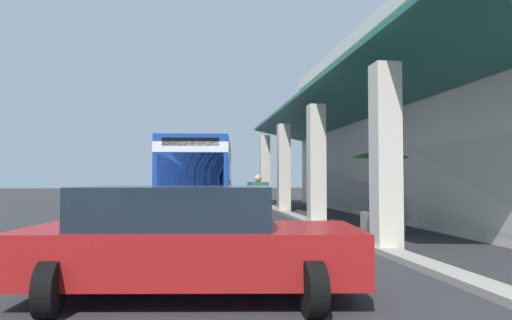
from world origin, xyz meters
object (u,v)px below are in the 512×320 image
at_px(transit_bus, 202,172).
at_px(potted_palm, 382,213).
at_px(parked_sedan_red, 188,240).
at_px(pedestrian, 258,199).

relative_size(transit_bus, potted_palm, 4.71).
relative_size(transit_bus, parked_sedan_red, 2.48).
xyz_separation_m(transit_bus, pedestrian, (7.15, 1.57, -0.90)).
xyz_separation_m(parked_sedan_red, pedestrian, (-7.79, 2.04, 0.21)).
distance_m(parked_sedan_red, potted_palm, 8.72).
bearing_deg(pedestrian, potted_palm, 72.90).
height_order(transit_bus, pedestrian, transit_bus).
bearing_deg(parked_sedan_red, transit_bus, 178.21).
height_order(pedestrian, potted_palm, potted_palm).
bearing_deg(transit_bus, potted_palm, 31.81).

